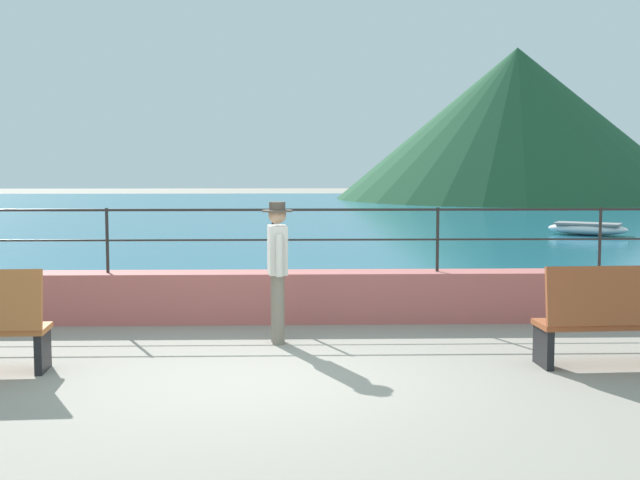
{
  "coord_description": "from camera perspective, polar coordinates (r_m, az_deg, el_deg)",
  "views": [
    {
      "loc": [
        0.31,
        -8.72,
        2.26
      ],
      "look_at": [
        0.67,
        3.7,
        1.1
      ],
      "focal_mm": 48.25,
      "sensor_mm": 36.0,
      "label": 1
    }
  ],
  "objects": [
    {
      "name": "railing",
      "position": [
        11.96,
        -3.12,
        0.89
      ],
      "size": [
        18.44,
        0.04,
        0.9
      ],
      "color": "#282623",
      "rests_on": "promenade_wall"
    },
    {
      "name": "ground_plane",
      "position": [
        9.02,
        -3.6,
        -9.19
      ],
      "size": [
        120.0,
        120.0,
        0.0
      ],
      "primitive_type": "plane",
      "color": "gray"
    },
    {
      "name": "bench_far",
      "position": [
        9.94,
        19.13,
        -4.81
      ],
      "size": [
        1.73,
        0.65,
        1.13
      ],
      "color": "#9E4C28",
      "rests_on": "ground"
    },
    {
      "name": "person_walking",
      "position": [
        10.58,
        -2.84,
        -1.63
      ],
      "size": [
        0.38,
        0.57,
        1.75
      ],
      "color": "slate",
      "rests_on": "ground"
    },
    {
      "name": "promenade_wall",
      "position": [
        12.08,
        -3.1,
        -3.77
      ],
      "size": [
        20.0,
        0.56,
        0.7
      ],
      "primitive_type": "cube",
      "color": "#BC605B",
      "rests_on": "ground"
    },
    {
      "name": "lake_water",
      "position": [
        34.64,
        -2.16,
        1.63
      ],
      "size": [
        64.0,
        44.32,
        0.06
      ],
      "primitive_type": "cube",
      "color": "#236B89",
      "rests_on": "ground"
    },
    {
      "name": "hill_main",
      "position": [
        50.69,
        12.87,
        7.51
      ],
      "size": [
        20.66,
        20.66,
        8.61
      ],
      "primitive_type": "cone",
      "color": "#1E4C2D",
      "rests_on": "ground"
    },
    {
      "name": "boat_0",
      "position": [
        26.46,
        17.33,
        0.74
      ],
      "size": [
        2.44,
        1.93,
        0.36
      ],
      "color": "white",
      "rests_on": "lake_water"
    }
  ]
}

